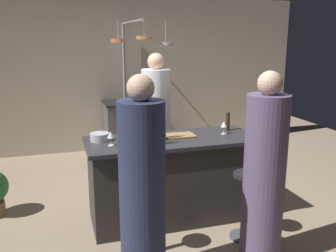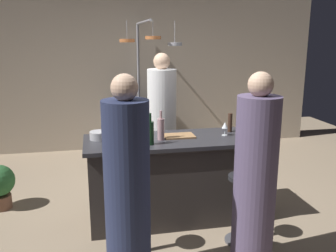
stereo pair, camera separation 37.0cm
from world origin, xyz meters
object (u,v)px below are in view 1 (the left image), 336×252
wine_bottle_red (154,133)px  mixing_bowl_steel (100,137)px  stove_range (128,127)px  mixing_bowl_ceramic (136,138)px  chef (156,127)px  wine_glass_near_right_guest (111,135)px  guest_right (264,177)px  wine_bottle_rose (163,129)px  bar_stool_left (141,217)px  bar_stool_right (245,203)px  wine_bottle_green (126,129)px  guest_left (142,192)px  pepper_mill (228,121)px  cutting_board (180,136)px  wine_glass_by_chef (224,125)px

wine_bottle_red → mixing_bowl_steel: bearing=148.6°
stove_range → wine_bottle_red: bearing=-95.3°
stove_range → mixing_bowl_ceramic: (-0.38, -2.44, 0.49)m
chef → wine_glass_near_right_guest: 1.25m
guest_right → wine_glass_near_right_guest: 1.49m
wine_bottle_rose → wine_bottle_red: wine_bottle_red is taller
stove_range → bar_stool_left: size_ratio=1.31×
bar_stool_right → mixing_bowl_ceramic: bearing=145.6°
bar_stool_left → wine_bottle_green: size_ratio=2.37×
guest_left → pepper_mill: bearing=42.3°
cutting_board → mixing_bowl_ceramic: size_ratio=2.04×
bar_stool_left → mixing_bowl_ceramic: mixing_bowl_ceramic is taller
wine_bottle_rose → wine_glass_by_chef: 0.71m
pepper_mill → mixing_bowl_ceramic: 1.10m
bar_stool_left → mixing_bowl_ceramic: 0.85m
wine_bottle_red → chef: bearing=73.6°
stove_range → chef: size_ratio=0.51×
chef → pepper_mill: chef is taller
guest_left → wine_bottle_red: guest_left is taller
cutting_board → wine_bottle_green: bearing=172.5°
stove_range → wine_glass_by_chef: wine_glass_by_chef is taller
guest_left → mixing_bowl_steel: size_ratio=8.62×
mixing_bowl_steel → wine_bottle_green: bearing=0.5°
guest_right → wine_bottle_green: guest_right is taller
chef → mixing_bowl_ceramic: size_ratio=11.15×
wine_bottle_green → pepper_mill: bearing=1.2°
wine_bottle_rose → wine_bottle_green: (-0.36, 0.15, -0.01)m
mixing_bowl_steel → guest_left: bearing=-80.7°
stove_range → pepper_mill: 2.47m
pepper_mill → guest_left: bearing=-137.7°
bar_stool_right → wine_bottle_green: bearing=143.6°
bar_stool_right → mixing_bowl_steel: (-1.28, 0.75, 0.57)m
bar_stool_right → pepper_mill: (0.16, 0.77, 0.63)m
guest_right → wine_bottle_rose: size_ratio=5.45×
guest_left → guest_right: size_ratio=1.00×
bar_stool_left → wine_glass_by_chef: size_ratio=4.66×
guest_left → mixing_bowl_ceramic: bearing=80.2°
chef → guest_left: 2.01m
bar_stool_right → wine_bottle_red: bearing=150.6°
guest_left → mixing_bowl_ceramic: (0.17, 1.01, 0.16)m
mixing_bowl_steel → chef: bearing=44.2°
mixing_bowl_ceramic → mixing_bowl_steel: bearing=162.7°
wine_bottle_green → mixing_bowl_steel: size_ratio=1.47×
wine_bottle_rose → wine_glass_by_chef: bearing=2.7°
cutting_board → wine_bottle_rose: wine_bottle_rose is taller
wine_bottle_green → mixing_bowl_ceramic: size_ratio=1.83×
wine_bottle_rose → mixing_bowl_ceramic: 0.28m
cutting_board → mixing_bowl_ceramic: 0.48m
cutting_board → pepper_mill: 0.62m
bar_stool_left → wine_bottle_rose: size_ratio=2.21×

